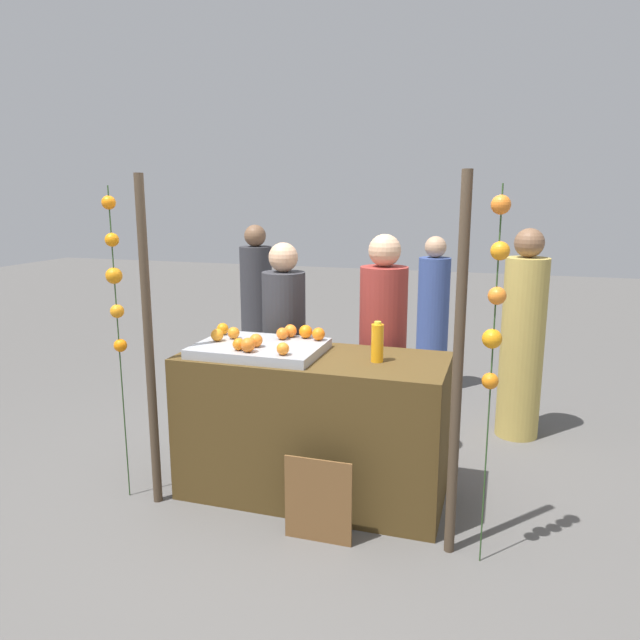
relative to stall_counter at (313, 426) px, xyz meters
name	(u,v)px	position (x,y,z in m)	size (l,w,h in m)	color
ground_plane	(313,492)	(0.00, 0.00, -0.47)	(24.00, 24.00, 0.00)	#565451
stall_counter	(313,426)	(0.00, 0.00, 0.00)	(1.69, 0.73, 0.94)	#4C3819
orange_tray	(260,348)	(-0.35, -0.04, 0.50)	(0.80, 0.58, 0.06)	#9EA0A5
orange_0	(248,345)	(-0.33, -0.25, 0.57)	(0.09, 0.09, 0.09)	orange
orange_1	(256,340)	(-0.34, -0.12, 0.57)	(0.08, 0.08, 0.08)	orange
orange_2	(283,349)	(-0.11, -0.25, 0.57)	(0.08, 0.08, 0.08)	orange
orange_3	(234,333)	(-0.56, 0.04, 0.57)	(0.08, 0.08, 0.08)	orange
orange_4	(306,332)	(-0.12, 0.20, 0.57)	(0.09, 0.09, 0.09)	orange
orange_5	(282,334)	(-0.25, 0.11, 0.57)	(0.08, 0.08, 0.08)	orange
orange_6	(223,329)	(-0.69, 0.12, 0.57)	(0.08, 0.08, 0.08)	orange
orange_7	(290,331)	(-0.22, 0.20, 0.57)	(0.09, 0.09, 0.09)	orange
orange_8	(239,344)	(-0.41, -0.23, 0.57)	(0.08, 0.08, 0.08)	orange
orange_9	(318,334)	(-0.01, 0.16, 0.57)	(0.09, 0.09, 0.09)	orange
orange_10	(217,335)	(-0.64, -0.05, 0.57)	(0.08, 0.08, 0.08)	orange
juice_bottle	(377,343)	(0.42, -0.01, 0.59)	(0.08, 0.08, 0.25)	orange
chalkboard_sign	(318,501)	(0.20, -0.53, -0.23)	(0.39, 0.03, 0.51)	brown
vendor_left	(285,356)	(-0.42, 0.60, 0.27)	(0.32, 0.32, 1.60)	#333338
vendor_right	(382,360)	(0.33, 0.60, 0.31)	(0.34, 0.34, 1.67)	maroon
crowd_person_0	(257,310)	(-1.32, 2.16, 0.29)	(0.33, 0.33, 1.64)	#333338
crowd_person_1	(433,320)	(0.47, 2.38, 0.25)	(0.31, 0.31, 1.55)	#384C8C
crowd_person_2	(522,342)	(1.29, 1.42, 0.31)	(0.34, 0.34, 1.69)	tan
canopy_post_left	(149,346)	(-0.92, -0.40, 0.56)	(0.06, 0.06, 2.06)	#473828
canopy_post_right	(458,372)	(0.92, -0.40, 0.56)	(0.06, 0.06, 2.06)	#473828
garland_strand_left	(115,278)	(-1.14, -0.39, 0.97)	(0.11, 0.11, 1.99)	#2D4C23
garland_strand_right	(496,296)	(1.09, -0.45, 0.98)	(0.11, 0.11, 1.99)	#2D4C23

